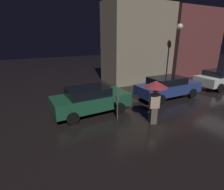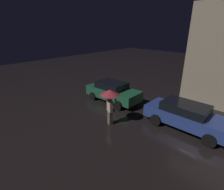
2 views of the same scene
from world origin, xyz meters
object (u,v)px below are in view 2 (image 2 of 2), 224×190
Objects in this scene: parked_car_green at (113,91)px; pedestrian_with_umbrella at (110,97)px; parked_car_blue at (187,116)px; parking_meter at (108,100)px.

pedestrian_with_umbrella reaches higher than parked_car_green.
parking_meter is (-4.62, -1.34, 0.01)m from parked_car_blue.
parking_meter is (-1.30, 1.18, -0.90)m from pedestrian_with_umbrella.
parked_car_green is 1.65m from parking_meter.
parked_car_blue is at bearing -2.39° from parked_car_green.
parking_meter is at bearing 159.31° from pedestrian_with_umbrella.
pedestrian_with_umbrella is 1.97m from parking_meter.
pedestrian_with_umbrella is 1.70× the size of parking_meter.
parked_car_blue reaches higher than parking_meter.
pedestrian_with_umbrella is at bearing -42.23° from parking_meter.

